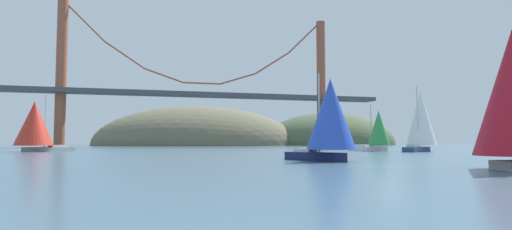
{
  "coord_description": "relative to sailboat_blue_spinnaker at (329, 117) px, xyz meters",
  "views": [
    {
      "loc": [
        -17.15,
        -26.28,
        1.83
      ],
      "look_at": [
        0.0,
        35.3,
        5.84
      ],
      "focal_mm": 28.96,
      "sensor_mm": 36.0,
      "label": 1
    }
  ],
  "objects": [
    {
      "name": "suspension_bridge",
      "position": [
        0.91,
        87.54,
        13.72
      ],
      "size": [
        112.8,
        6.0,
        40.63
      ],
      "color": "brown",
      "rests_on": "ground_plane"
    },
    {
      "name": "headland_center",
      "position": [
        5.91,
        127.54,
        -3.98
      ],
      "size": [
        80.41,
        44.0,
        30.76
      ],
      "primitive_type": "ellipsoid",
      "color": "#6B664C",
      "rests_on": "ground_plane"
    },
    {
      "name": "channel_buoy",
      "position": [
        5.32,
        15.53,
        -3.61
      ],
      "size": [
        1.1,
        1.1,
        2.64
      ],
      "color": "green",
      "rests_on": "ground_plane"
    },
    {
      "name": "ground_plane",
      "position": [
        0.91,
        -7.46,
        -3.98
      ],
      "size": [
        360.0,
        360.0,
        0.0
      ],
      "primitive_type": "plane",
      "color": "#426075"
    },
    {
      "name": "sailboat_green_sail",
      "position": [
        23.89,
        30.52,
        -0.29
      ],
      "size": [
        6.46,
        7.82,
        8.28
      ],
      "color": "white",
      "rests_on": "ground_plane"
    },
    {
      "name": "sailboat_scarlet_sail",
      "position": [
        -33.67,
        43.9,
        0.59
      ],
      "size": [
        10.44,
        9.05,
        9.99
      ],
      "color": "#B7B2A8",
      "rests_on": "ground_plane"
    },
    {
      "name": "sailboat_white_mainsail",
      "position": [
        30.1,
        26.88,
        1.52
      ],
      "size": [
        9.35,
        7.86,
        11.1
      ],
      "color": "navy",
      "rests_on": "ground_plane"
    },
    {
      "name": "headland_right",
      "position": [
        60.91,
        127.54,
        -3.98
      ],
      "size": [
        58.63,
        44.0,
        27.61
      ],
      "primitive_type": "ellipsoid",
      "color": "#4C5B3D",
      "rests_on": "ground_plane"
    },
    {
      "name": "sailboat_blue_spinnaker",
      "position": [
        0.0,
        0.0,
        0.0
      ],
      "size": [
        5.75,
        8.03,
        8.06
      ],
      "color": "#191E4C",
      "rests_on": "ground_plane"
    }
  ]
}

